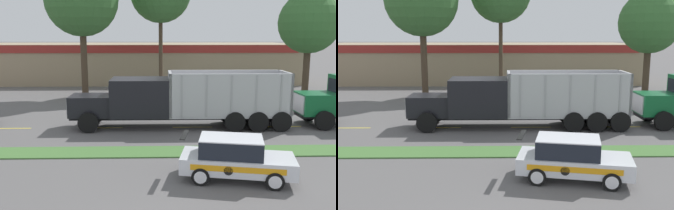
{
  "view_description": "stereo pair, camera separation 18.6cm",
  "coord_description": "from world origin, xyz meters",
  "views": [
    {
      "loc": [
        -0.43,
        -8.36,
        5.46
      ],
      "look_at": [
        0.06,
        9.32,
        2.14
      ],
      "focal_mm": 40.0,
      "sensor_mm": 36.0,
      "label": 1
    },
    {
      "loc": [
        -0.25,
        -8.36,
        5.46
      ],
      "look_at": [
        0.06,
        9.32,
        2.14
      ],
      "focal_mm": 40.0,
      "sensor_mm": 36.0,
      "label": 2
    }
  ],
  "objects": [
    {
      "name": "centre_line_6",
      "position": [
        7.03,
        13.43,
        0.0
      ],
      "size": [
        2.4,
        0.14,
        0.01
      ],
      "primitive_type": "cube",
      "color": "yellow",
      "rests_on": "ground_plane"
    },
    {
      "name": "dump_truck_trail",
      "position": [
        -0.14,
        13.51,
        1.57
      ],
      "size": [
        12.87,
        2.75,
        3.32
      ],
      "color": "black",
      "rests_on": "ground_plane"
    },
    {
      "name": "centre_line_5",
      "position": [
        1.63,
        13.43,
        0.0
      ],
      "size": [
        2.4,
        0.14,
        0.01
      ],
      "primitive_type": "cube",
      "color": "yellow",
      "rests_on": "ground_plane"
    },
    {
      "name": "centre_line_3",
      "position": [
        -9.17,
        13.43,
        0.0
      ],
      "size": [
        2.4,
        0.14,
        0.01
      ],
      "primitive_type": "cube",
      "color": "yellow",
      "rests_on": "ground_plane"
    },
    {
      "name": "tree_behind_right",
      "position": [
        12.03,
        22.7,
        6.91
      ],
      "size": [
        5.02,
        5.02,
        10.2
      ],
      "color": "#473828",
      "rests_on": "ground_plane"
    },
    {
      "name": "rally_car",
      "position": [
        2.51,
        5.22,
        0.85
      ],
      "size": [
        4.55,
        2.62,
        1.68
      ],
      "color": "silver",
      "rests_on": "ground_plane"
    },
    {
      "name": "store_building_backdrop",
      "position": [
        -2.87,
        37.61,
        2.21
      ],
      "size": [
        36.84,
        12.1,
        4.42
      ],
      "color": "#9E896B",
      "rests_on": "ground_plane"
    },
    {
      "name": "grass_verge",
      "position": [
        0.0,
        8.59,
        0.03
      ],
      "size": [
        120.0,
        1.69,
        0.06
      ],
      "primitive_type": "cube",
      "color": "#477538",
      "rests_on": "ground_plane"
    },
    {
      "name": "centre_line_4",
      "position": [
        -3.77,
        13.43,
        0.0
      ],
      "size": [
        2.4,
        0.14,
        0.01
      ],
      "primitive_type": "cube",
      "color": "yellow",
      "rests_on": "ground_plane"
    }
  ]
}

